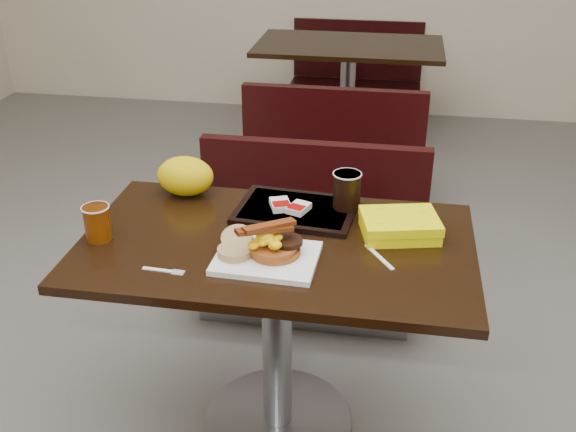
% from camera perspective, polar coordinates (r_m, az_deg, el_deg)
% --- Properties ---
extents(floor, '(6.00, 7.00, 0.01)m').
position_cam_1_polar(floor, '(2.50, -0.86, -17.25)').
color(floor, slate).
rests_on(floor, ground).
extents(table_near, '(1.20, 0.70, 0.75)m').
position_cam_1_polar(table_near, '(2.25, -0.92, -10.48)').
color(table_near, black).
rests_on(table_near, floor).
extents(bench_near_n, '(1.00, 0.46, 0.72)m').
position_cam_1_polar(bench_near_n, '(2.84, 1.63, -2.08)').
color(bench_near_n, black).
rests_on(bench_near_n, floor).
extents(table_far, '(1.20, 0.70, 0.75)m').
position_cam_1_polar(table_far, '(4.57, 5.04, 9.82)').
color(table_far, black).
rests_on(table_far, floor).
extents(bench_far_s, '(1.00, 0.46, 0.72)m').
position_cam_1_polar(bench_far_s, '(3.92, 4.12, 6.54)').
color(bench_far_s, black).
rests_on(bench_far_s, floor).
extents(bench_far_n, '(1.00, 0.46, 0.72)m').
position_cam_1_polar(bench_far_n, '(5.25, 5.73, 11.96)').
color(bench_far_n, black).
rests_on(bench_far_n, floor).
extents(platter, '(0.30, 0.24, 0.02)m').
position_cam_1_polar(platter, '(1.94, -1.83, -3.62)').
color(platter, white).
rests_on(platter, table_near).
extents(pancake_stack, '(0.16, 0.16, 0.03)m').
position_cam_1_polar(pancake_stack, '(1.94, -1.08, -2.80)').
color(pancake_stack, '#994B19').
rests_on(pancake_stack, platter).
extents(sausage_patty, '(0.11, 0.11, 0.01)m').
position_cam_1_polar(sausage_patty, '(1.94, -0.03, -2.16)').
color(sausage_patty, black).
rests_on(sausage_patty, pancake_stack).
extents(scrambled_eggs, '(0.11, 0.10, 0.05)m').
position_cam_1_polar(scrambled_eggs, '(1.92, -1.95, -1.89)').
color(scrambled_eggs, '#FFF205').
rests_on(scrambled_eggs, pancake_stack).
extents(bacon_strips, '(0.19, 0.16, 0.01)m').
position_cam_1_polar(bacon_strips, '(1.89, -2.01, -1.09)').
color(bacon_strips, '#420C04').
rests_on(bacon_strips, scrambled_eggs).
extents(muffin_bottom, '(0.12, 0.12, 0.02)m').
position_cam_1_polar(muffin_bottom, '(1.94, -4.56, -3.04)').
color(muffin_bottom, tan).
rests_on(muffin_bottom, platter).
extents(muffin_top, '(0.10, 0.10, 0.05)m').
position_cam_1_polar(muffin_top, '(1.99, -4.36, -1.91)').
color(muffin_top, tan).
rests_on(muffin_top, platter).
extents(coffee_cup_near, '(0.10, 0.10, 0.11)m').
position_cam_1_polar(coffee_cup_near, '(2.11, -15.93, -0.57)').
color(coffee_cup_near, '#954005').
rests_on(coffee_cup_near, table_near).
extents(fork, '(0.12, 0.03, 0.00)m').
position_cam_1_polar(fork, '(1.94, -11.06, -4.51)').
color(fork, white).
rests_on(fork, table_near).
extents(knife, '(0.09, 0.13, 0.00)m').
position_cam_1_polar(knife, '(1.98, 7.77, -3.47)').
color(knife, white).
rests_on(knife, table_near).
extents(condiment_syrup, '(0.04, 0.03, 0.01)m').
position_cam_1_polar(condiment_syrup, '(2.03, -1.05, -2.28)').
color(condiment_syrup, '#BE5608').
rests_on(condiment_syrup, table_near).
extents(condiment_ketchup, '(0.04, 0.04, 0.01)m').
position_cam_1_polar(condiment_ketchup, '(2.07, -3.03, -1.64)').
color(condiment_ketchup, '#8C0504').
rests_on(condiment_ketchup, table_near).
extents(tray, '(0.41, 0.31, 0.02)m').
position_cam_1_polar(tray, '(2.21, 0.68, 0.49)').
color(tray, black).
rests_on(tray, table_near).
extents(hashbrown_sleeve_left, '(0.09, 0.10, 0.02)m').
position_cam_1_polar(hashbrown_sleeve_left, '(2.20, -0.66, 0.98)').
color(hashbrown_sleeve_left, silver).
rests_on(hashbrown_sleeve_left, tray).
extents(hashbrown_sleeve_right, '(0.08, 0.09, 0.02)m').
position_cam_1_polar(hashbrown_sleeve_right, '(2.18, 0.92, 0.68)').
color(hashbrown_sleeve_right, silver).
rests_on(hashbrown_sleeve_right, tray).
extents(coffee_cup_far, '(0.10, 0.10, 0.12)m').
position_cam_1_polar(coffee_cup_far, '(2.19, 5.02, 2.19)').
color(coffee_cup_far, black).
rests_on(coffee_cup_far, tray).
extents(clamshell, '(0.27, 0.22, 0.06)m').
position_cam_1_polar(clamshell, '(2.10, 9.50, -0.82)').
color(clamshell, '#F7EB04').
rests_on(clamshell, table_near).
extents(paper_bag, '(0.21, 0.16, 0.14)m').
position_cam_1_polar(paper_bag, '(2.34, -8.74, 3.39)').
color(paper_bag, yellow).
rests_on(paper_bag, table_near).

